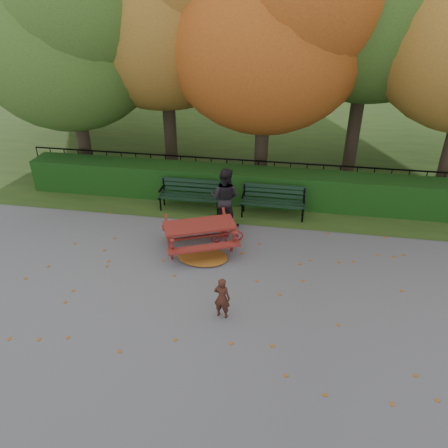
% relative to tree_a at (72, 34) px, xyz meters
% --- Properties ---
extents(ground, '(90.00, 90.00, 0.00)m').
position_rel_tree_a_xyz_m(ground, '(5.19, -5.58, -4.52)').
color(ground, slate).
rests_on(ground, ground).
extents(grass_strip, '(90.00, 90.00, 0.00)m').
position_rel_tree_a_xyz_m(grass_strip, '(5.19, 8.42, -4.52)').
color(grass_strip, '#263D18').
rests_on(grass_strip, ground).
extents(hedge, '(13.00, 0.90, 1.00)m').
position_rel_tree_a_xyz_m(hedge, '(5.19, -1.08, -4.02)').
color(hedge, black).
rests_on(hedge, ground).
extents(iron_fence, '(14.00, 0.04, 1.02)m').
position_rel_tree_a_xyz_m(iron_fence, '(5.19, -0.28, -3.98)').
color(iron_fence, black).
rests_on(iron_fence, ground).
extents(tree_a, '(5.88, 5.60, 7.48)m').
position_rel_tree_a_xyz_m(tree_a, '(0.00, 0.00, 0.00)').
color(tree_a, '#2D211A').
rests_on(tree_a, ground).
extents(tree_c, '(6.30, 6.00, 8.00)m').
position_rel_tree_a_xyz_m(tree_c, '(6.02, 0.38, 0.30)').
color(tree_c, '#2D211A').
rests_on(tree_c, ground).
extents(bench_left, '(1.80, 0.57, 0.88)m').
position_rel_tree_a_xyz_m(bench_left, '(3.89, -1.88, -4.00)').
color(bench_left, black).
rests_on(bench_left, ground).
extents(bench_right, '(1.80, 0.57, 0.88)m').
position_rel_tree_a_xyz_m(bench_right, '(6.29, -1.88, -4.00)').
color(bench_right, black).
rests_on(bench_right, ground).
extents(picnic_table, '(2.13, 1.95, 0.84)m').
position_rel_tree_a_xyz_m(picnic_table, '(4.62, -4.01, -3.95)').
color(picnic_table, maroon).
rests_on(picnic_table, ground).
extents(leaf_pile, '(1.39, 1.09, 0.09)m').
position_rel_tree_a_xyz_m(leaf_pile, '(4.77, -4.38, -4.48)').
color(leaf_pile, '#69300D').
rests_on(leaf_pile, ground).
extents(leaf_scatter, '(9.00, 5.70, 0.01)m').
position_rel_tree_a_xyz_m(leaf_scatter, '(5.19, -5.28, -4.51)').
color(leaf_scatter, '#69300D').
rests_on(leaf_scatter, ground).
extents(child, '(0.37, 0.27, 0.93)m').
position_rel_tree_a_xyz_m(child, '(5.59, -6.34, -4.06)').
color(child, '#3F1D14').
rests_on(child, ground).
extents(adult, '(0.92, 0.77, 1.68)m').
position_rel_tree_a_xyz_m(adult, '(5.03, -2.68, -3.68)').
color(adult, black).
rests_on(adult, ground).
extents(bicycle, '(0.89, 0.56, 0.44)m').
position_rel_tree_a_xyz_m(bicycle, '(5.23, -3.51, -4.30)').
color(bicycle, '#B51016').
rests_on(bicycle, ground).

